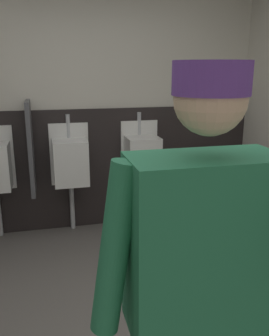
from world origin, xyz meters
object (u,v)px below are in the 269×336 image
(person, at_px, (201,282))
(trash_bin, at_px, (234,201))
(urinal_middle, at_px, (70,161))
(urinal_right, at_px, (142,157))

(person, bearing_deg, trash_bin, 58.40)
(urinal_middle, height_order, trash_bin, urinal_middle)
(urinal_right, xyz_separation_m, person, (-0.50, -2.67, 0.24))
(urinal_middle, height_order, urinal_right, same)
(person, height_order, trash_bin, person)
(urinal_middle, distance_m, person, 2.69)
(urinal_right, relative_size, trash_bin, 1.92)
(urinal_right, relative_size, person, 0.72)
(trash_bin, bearing_deg, person, -121.60)
(person, bearing_deg, urinal_right, 79.39)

